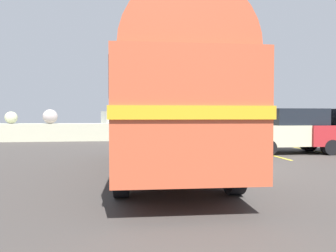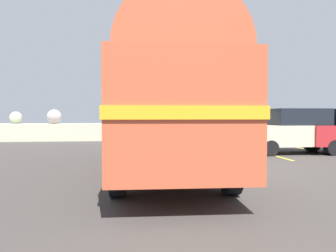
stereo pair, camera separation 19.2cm
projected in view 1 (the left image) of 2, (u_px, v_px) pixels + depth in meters
ground at (219, 169)px, 9.23m from camera, size 32.00×26.00×0.02m
breakwater at (168, 129)px, 20.91m from camera, size 31.36×2.03×2.47m
vintage_coach at (166, 99)px, 8.67m from camera, size 2.77×8.68×3.70m
parked_car_nearest at (291, 130)px, 13.18m from camera, size 4.11×1.75×1.86m
lamp_post at (194, 75)px, 16.39m from camera, size 0.85×0.86×6.62m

